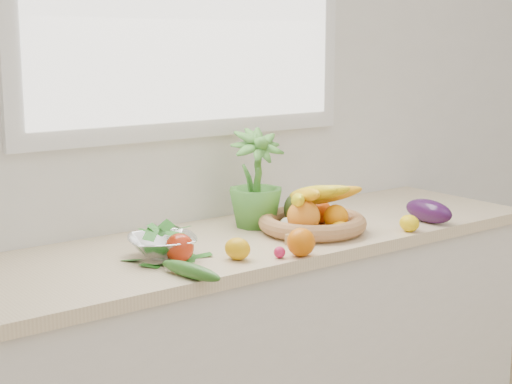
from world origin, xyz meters
TOP-DOWN VIEW (x-y plane):
  - back_wall at (0.00, 2.25)m, footprint 4.50×0.02m
  - counter_cabinet at (0.00, 1.95)m, footprint 2.20×0.58m
  - countertop at (0.00, 1.95)m, footprint 2.24×0.62m
  - orange_loose at (0.02, 1.67)m, footprint 0.09×0.09m
  - lemon_a at (-0.15, 1.75)m, footprint 0.08×0.10m
  - lemon_b at (0.51, 1.68)m, footprint 0.06×0.07m
  - lemon_c at (0.26, 1.75)m, footprint 0.09×0.09m
  - apple at (-0.30, 1.83)m, footprint 0.10×0.10m
  - ginger at (0.12, 1.78)m, footprint 0.11×0.06m
  - garlic_a at (0.18, 1.92)m, footprint 0.07×0.07m
  - garlic_b at (0.38, 1.87)m, footprint 0.05×0.05m
  - garlic_c at (0.15, 1.85)m, footprint 0.06×0.06m
  - eggplant at (0.66, 1.73)m, footprint 0.09×0.21m
  - cucumber at (-0.36, 1.68)m, footprint 0.08×0.23m
  - radish at (-0.04, 1.69)m, footprint 0.04×0.04m
  - potted_herb at (0.14, 2.05)m, footprint 0.22×0.22m
  - fruit_basket at (0.24, 1.87)m, footprint 0.37×0.37m
  - colander_with_spinach at (-0.31, 1.90)m, footprint 0.26×0.26m

SIDE VIEW (x-z plane):
  - counter_cabinet at x=0.00m, z-range 0.00..0.86m
  - countertop at x=0.00m, z-range 0.86..0.90m
  - ginger at x=0.12m, z-range 0.90..0.93m
  - radish at x=-0.04m, z-range 0.90..0.93m
  - garlic_c at x=0.15m, z-range 0.90..0.94m
  - garlic_b at x=0.38m, z-range 0.90..0.94m
  - cucumber at x=-0.36m, z-range 0.90..0.94m
  - garlic_a at x=0.18m, z-range 0.90..0.95m
  - lemon_c at x=0.26m, z-range 0.90..0.96m
  - lemon_b at x=0.51m, z-range 0.90..0.96m
  - lemon_a at x=-0.15m, z-range 0.90..0.97m
  - eggplant at x=0.66m, z-range 0.90..0.98m
  - apple at x=-0.30m, z-range 0.90..0.98m
  - orange_loose at x=0.02m, z-range 0.90..0.99m
  - fruit_basket at x=0.24m, z-range 0.86..1.05m
  - colander_with_spinach at x=-0.31m, z-range 0.90..1.01m
  - potted_herb at x=0.14m, z-range 0.90..1.23m
  - back_wall at x=0.00m, z-range 0.00..2.70m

